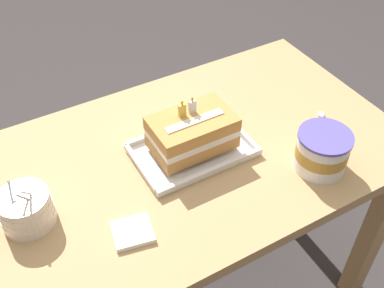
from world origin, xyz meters
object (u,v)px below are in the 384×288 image
object	(u,v)px
birthday_cake	(192,133)
napkin_pile	(133,232)
ice_cream_tub	(322,151)
serving_spoon_near_tray	(323,119)
foil_tray	(192,151)
bowl_stack	(26,209)

from	to	relation	value
birthday_cake	napkin_pile	size ratio (longest dim) A/B	2.06
ice_cream_tub	serving_spoon_near_tray	distance (m)	0.20
ice_cream_tub	napkin_pile	world-z (taller)	ice_cream_tub
foil_tray	birthday_cake	distance (m)	0.06
bowl_stack	napkin_pile	world-z (taller)	bowl_stack
ice_cream_tub	serving_spoon_near_tray	xyz separation A→B (m)	(0.14, 0.14, -0.05)
ice_cream_tub	serving_spoon_near_tray	size ratio (longest dim) A/B	1.27
birthday_cake	serving_spoon_near_tray	distance (m)	0.42
ice_cream_tub	napkin_pile	bearing A→B (deg)	175.07
foil_tray	ice_cream_tub	world-z (taller)	ice_cream_tub
bowl_stack	foil_tray	bearing A→B (deg)	1.63
foil_tray	napkin_pile	bearing A→B (deg)	-146.59
foil_tray	serving_spoon_near_tray	distance (m)	0.41
napkin_pile	bowl_stack	bearing A→B (deg)	141.88
foil_tray	ice_cream_tub	bearing A→B (deg)	-38.44
foil_tray	ice_cream_tub	distance (m)	0.34
birthday_cake	ice_cream_tub	size ratio (longest dim) A/B	1.56
serving_spoon_near_tray	napkin_pile	distance (m)	0.66
bowl_stack	napkin_pile	distance (m)	0.25
foil_tray	serving_spoon_near_tray	xyz separation A→B (m)	(0.40, -0.07, -0.00)
foil_tray	ice_cream_tub	size ratio (longest dim) A/B	2.25
foil_tray	birthday_cake	size ratio (longest dim) A/B	1.45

